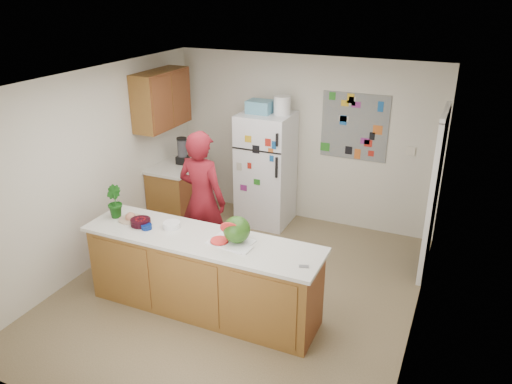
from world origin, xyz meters
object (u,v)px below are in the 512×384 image
at_px(person, 202,200).
at_px(watermelon, 237,230).
at_px(refrigerator, 266,169).
at_px(cherry_bowl, 141,222).

distance_m(person, watermelon, 1.26).
relative_size(person, watermelon, 6.33).
bearing_deg(refrigerator, cherry_bowl, -102.11).
bearing_deg(refrigerator, watermelon, -74.31).
height_order(refrigerator, person, person).
xyz_separation_m(refrigerator, person, (-0.25, -1.47, 0.05)).
height_order(refrigerator, cherry_bowl, refrigerator).
height_order(watermelon, cherry_bowl, watermelon).
bearing_deg(person, refrigerator, -94.73).
bearing_deg(person, watermelon, 141.36).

